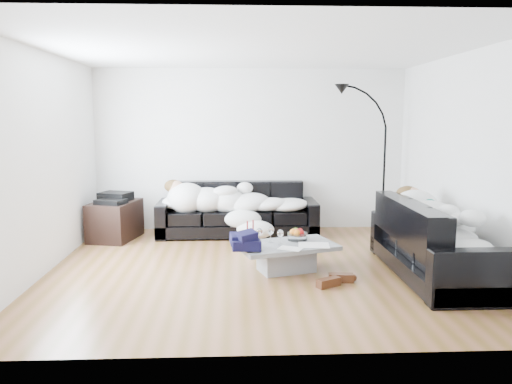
{
  "coord_description": "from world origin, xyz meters",
  "views": [
    {
      "loc": [
        -0.28,
        -5.88,
        1.83
      ],
      "look_at": [
        0.0,
        0.3,
        0.9
      ],
      "focal_mm": 35.0,
      "sensor_mm": 36.0,
      "label": 1
    }
  ],
  "objects_px": {
    "stereo": "(114,197)",
    "sleeper_right": "(437,221)",
    "sleeper_back": "(237,195)",
    "shoes": "(334,280)",
    "coffee_table": "(286,257)",
    "candle_right": "(253,230)",
    "floor_lamp": "(384,169)",
    "candle_left": "(247,231)",
    "fruit_bowl": "(297,234)",
    "wine_glass_a": "(271,235)",
    "sofa_back": "(237,209)",
    "sofa_right": "(436,239)",
    "wine_glass_c": "(280,237)",
    "av_cabinet": "(115,220)",
    "wine_glass_b": "(259,236)"
  },
  "relations": [
    {
      "from": "sleeper_back",
      "to": "candle_right",
      "type": "height_order",
      "value": "sleeper_back"
    },
    {
      "from": "sleeper_right",
      "to": "wine_glass_b",
      "type": "relative_size",
      "value": 9.88
    },
    {
      "from": "fruit_bowl",
      "to": "floor_lamp",
      "type": "bearing_deg",
      "value": 47.95
    },
    {
      "from": "sofa_right",
      "to": "av_cabinet",
      "type": "relative_size",
      "value": 2.58
    },
    {
      "from": "sofa_right",
      "to": "wine_glass_a",
      "type": "bearing_deg",
      "value": 79.9
    },
    {
      "from": "coffee_table",
      "to": "candle_right",
      "type": "distance_m",
      "value": 0.54
    },
    {
      "from": "floor_lamp",
      "to": "wine_glass_c",
      "type": "bearing_deg",
      "value": -149.18
    },
    {
      "from": "fruit_bowl",
      "to": "wine_glass_a",
      "type": "relative_size",
      "value": 1.32
    },
    {
      "from": "candle_left",
      "to": "stereo",
      "type": "relative_size",
      "value": 0.54
    },
    {
      "from": "wine_glass_a",
      "to": "sleeper_right",
      "type": "bearing_deg",
      "value": -10.1
    },
    {
      "from": "wine_glass_a",
      "to": "sofa_back",
      "type": "bearing_deg",
      "value": 101.91
    },
    {
      "from": "sofa_right",
      "to": "sleeper_back",
      "type": "relative_size",
      "value": 1.03
    },
    {
      "from": "sofa_right",
      "to": "sleeper_back",
      "type": "distance_m",
      "value": 3.11
    },
    {
      "from": "sleeper_right",
      "to": "av_cabinet",
      "type": "distance_m",
      "value": 4.58
    },
    {
      "from": "wine_glass_a",
      "to": "av_cabinet",
      "type": "relative_size",
      "value": 0.22
    },
    {
      "from": "sleeper_back",
      "to": "av_cabinet",
      "type": "xyz_separation_m",
      "value": [
        -1.85,
        -0.16,
        -0.34
      ]
    },
    {
      "from": "sleeper_right",
      "to": "candle_right",
      "type": "bearing_deg",
      "value": 77.18
    },
    {
      "from": "wine_glass_a",
      "to": "candle_right",
      "type": "height_order",
      "value": "candle_right"
    },
    {
      "from": "floor_lamp",
      "to": "candle_left",
      "type": "bearing_deg",
      "value": -158.23
    },
    {
      "from": "fruit_bowl",
      "to": "wine_glass_a",
      "type": "height_order",
      "value": "wine_glass_a"
    },
    {
      "from": "candle_right",
      "to": "stereo",
      "type": "xyz_separation_m",
      "value": [
        -2.03,
        1.47,
        0.18
      ]
    },
    {
      "from": "stereo",
      "to": "coffee_table",
      "type": "bearing_deg",
      "value": -15.23
    },
    {
      "from": "wine_glass_c",
      "to": "av_cabinet",
      "type": "distance_m",
      "value": 2.93
    },
    {
      "from": "coffee_table",
      "to": "stereo",
      "type": "relative_size",
      "value": 2.6
    },
    {
      "from": "sofa_back",
      "to": "stereo",
      "type": "xyz_separation_m",
      "value": [
        -1.85,
        -0.21,
        0.23
      ]
    },
    {
      "from": "coffee_table",
      "to": "av_cabinet",
      "type": "bearing_deg",
      "value": 144.81
    },
    {
      "from": "wine_glass_b",
      "to": "coffee_table",
      "type": "bearing_deg",
      "value": -3.7
    },
    {
      "from": "sleeper_back",
      "to": "shoes",
      "type": "height_order",
      "value": "sleeper_back"
    },
    {
      "from": "sleeper_right",
      "to": "fruit_bowl",
      "type": "bearing_deg",
      "value": 74.84
    },
    {
      "from": "candle_right",
      "to": "shoes",
      "type": "distance_m",
      "value": 1.21
    },
    {
      "from": "wine_glass_b",
      "to": "candle_right",
      "type": "height_order",
      "value": "candle_right"
    },
    {
      "from": "shoes",
      "to": "candle_right",
      "type": "bearing_deg",
      "value": 121.06
    },
    {
      "from": "sofa_back",
      "to": "sofa_right",
      "type": "height_order",
      "value": "sofa_right"
    },
    {
      "from": "coffee_table",
      "to": "candle_right",
      "type": "relative_size",
      "value": 4.76
    },
    {
      "from": "candle_right",
      "to": "floor_lamp",
      "type": "height_order",
      "value": "floor_lamp"
    },
    {
      "from": "wine_glass_c",
      "to": "coffee_table",
      "type": "bearing_deg",
      "value": 26.11
    },
    {
      "from": "fruit_bowl",
      "to": "candle_right",
      "type": "bearing_deg",
      "value": 174.09
    },
    {
      "from": "sleeper_back",
      "to": "stereo",
      "type": "relative_size",
      "value": 4.75
    },
    {
      "from": "wine_glass_a",
      "to": "candle_left",
      "type": "bearing_deg",
      "value": 159.79
    },
    {
      "from": "sleeper_right",
      "to": "candle_left",
      "type": "bearing_deg",
      "value": 78.56
    },
    {
      "from": "wine_glass_b",
      "to": "fruit_bowl",
      "type": "bearing_deg",
      "value": 18.28
    },
    {
      "from": "wine_glass_c",
      "to": "stereo",
      "type": "height_order",
      "value": "stereo"
    },
    {
      "from": "wine_glass_b",
      "to": "wine_glass_a",
      "type": "bearing_deg",
      "value": 27.94
    },
    {
      "from": "wine_glass_b",
      "to": "shoes",
      "type": "distance_m",
      "value": 1.03
    },
    {
      "from": "sofa_right",
      "to": "wine_glass_c",
      "type": "relative_size",
      "value": 12.02
    },
    {
      "from": "coffee_table",
      "to": "fruit_bowl",
      "type": "bearing_deg",
      "value": 49.37
    },
    {
      "from": "coffee_table",
      "to": "candle_right",
      "type": "height_order",
      "value": "candle_right"
    },
    {
      "from": "sofa_back",
      "to": "fruit_bowl",
      "type": "xyz_separation_m",
      "value": [
        0.72,
        -1.74,
        0.0
      ]
    },
    {
      "from": "floor_lamp",
      "to": "fruit_bowl",
      "type": "bearing_deg",
      "value": -148.61
    },
    {
      "from": "stereo",
      "to": "sleeper_right",
      "type": "bearing_deg",
      "value": -5.33
    }
  ]
}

